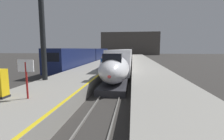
{
  "coord_description": "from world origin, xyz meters",
  "views": [
    {
      "loc": [
        1.69,
        0.04,
        3.75
      ],
      "look_at": [
        -0.16,
        14.84,
        1.8
      ],
      "focal_mm": 26.08,
      "sensor_mm": 36.0,
      "label": 1
    }
  ],
  "objects_px": {
    "passenger_mid_platform": "(102,62)",
    "station_column_mid": "(42,14)",
    "regional_train_adjacent": "(90,56)",
    "departure_info_board": "(26,71)",
    "highspeed_train_main": "(125,56)"
  },
  "relations": [
    {
      "from": "passenger_mid_platform",
      "to": "station_column_mid",
      "type": "bearing_deg",
      "value": -118.05
    },
    {
      "from": "regional_train_adjacent",
      "to": "station_column_mid",
      "type": "height_order",
      "value": "station_column_mid"
    },
    {
      "from": "regional_train_adjacent",
      "to": "departure_info_board",
      "type": "relative_size",
      "value": 17.26
    },
    {
      "from": "highspeed_train_main",
      "to": "regional_train_adjacent",
      "type": "xyz_separation_m",
      "value": [
        -8.1,
        -3.04,
        0.17
      ]
    },
    {
      "from": "highspeed_train_main",
      "to": "passenger_mid_platform",
      "type": "distance_m",
      "value": 19.42
    },
    {
      "from": "passenger_mid_platform",
      "to": "departure_info_board",
      "type": "xyz_separation_m",
      "value": [
        -1.82,
        -12.37,
        0.52
      ]
    },
    {
      "from": "station_column_mid",
      "to": "passenger_mid_platform",
      "type": "height_order",
      "value": "station_column_mid"
    },
    {
      "from": "departure_info_board",
      "to": "regional_train_adjacent",
      "type": "bearing_deg",
      "value": 98.27
    },
    {
      "from": "highspeed_train_main",
      "to": "passenger_mid_platform",
      "type": "bearing_deg",
      "value": -96.25
    },
    {
      "from": "regional_train_adjacent",
      "to": "station_column_mid",
      "type": "relative_size",
      "value": 3.91
    },
    {
      "from": "regional_train_adjacent",
      "to": "passenger_mid_platform",
      "type": "bearing_deg",
      "value": -69.79
    },
    {
      "from": "highspeed_train_main",
      "to": "passenger_mid_platform",
      "type": "xyz_separation_m",
      "value": [
        -2.11,
        -19.3,
        0.08
      ]
    },
    {
      "from": "regional_train_adjacent",
      "to": "passenger_mid_platform",
      "type": "xyz_separation_m",
      "value": [
        5.99,
        -16.26,
        -0.09
      ]
    },
    {
      "from": "regional_train_adjacent",
      "to": "passenger_mid_platform",
      "type": "distance_m",
      "value": 17.33
    },
    {
      "from": "regional_train_adjacent",
      "to": "highspeed_train_main",
      "type": "bearing_deg",
      "value": 20.56
    }
  ]
}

